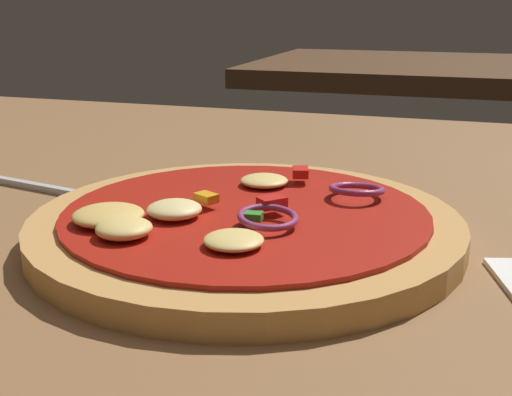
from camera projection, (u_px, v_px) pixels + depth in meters
The scene contains 4 objects.
dining_table at pixel (159, 275), 0.40m from camera, with size 1.29×0.96×0.04m.
pizza at pixel (244, 224), 0.40m from camera, with size 0.26×0.26×0.03m.
fork at pixel (55, 190), 0.49m from camera, with size 0.16×0.04×0.01m.
background_table at pixel (421, 70), 1.50m from camera, with size 0.73×0.58×0.04m.
Camera 1 is at (0.17, -0.33, 0.18)m, focal length 46.55 mm.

